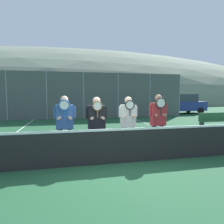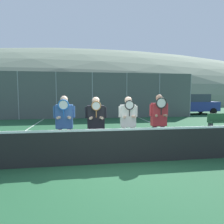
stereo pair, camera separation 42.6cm
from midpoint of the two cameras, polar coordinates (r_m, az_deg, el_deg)
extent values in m
plane|color=#1E4C2D|center=(5.39, -1.49, -14.53)|extent=(120.00, 120.00, 0.00)
ellipsoid|color=slate|center=(62.41, -11.64, 3.25)|extent=(136.73, 75.96, 26.59)
cube|color=#9EA3A8|center=(23.27, -12.84, 4.68)|extent=(17.28, 5.00, 3.44)
cube|color=brown|center=(23.34, -12.93, 9.35)|extent=(17.78, 5.50, 0.36)
cylinder|color=gray|center=(15.77, -28.61, 4.15)|extent=(0.06, 0.06, 3.47)
cylinder|color=gray|center=(15.25, -18.94, 4.48)|extent=(0.06, 0.06, 3.47)
cylinder|color=gray|center=(15.19, -8.89, 4.69)|extent=(0.06, 0.06, 3.47)
cylinder|color=gray|center=(15.58, 0.95, 4.76)|extent=(0.06, 0.06, 3.47)
cylinder|color=gray|center=(16.41, 10.04, 4.69)|extent=(0.06, 0.06, 3.47)
cylinder|color=gray|center=(17.60, 18.09, 4.54)|extent=(0.06, 0.06, 3.47)
cube|color=#4C5451|center=(15.19, -8.89, 4.69)|extent=(15.95, 0.02, 3.47)
cube|color=black|center=(5.26, -1.50, -10.02)|extent=(9.50, 0.02, 0.88)
cube|color=white|center=(5.16, -1.51, -5.08)|extent=(9.50, 0.03, 0.06)
cube|color=white|center=(8.60, -30.31, -7.76)|extent=(0.05, 16.00, 0.01)
cube|color=white|center=(9.38, 17.03, -6.28)|extent=(0.05, 16.00, 0.01)
cylinder|color=#56565B|center=(5.88, -16.57, -8.75)|extent=(0.13, 0.13, 0.85)
cylinder|color=#56565B|center=(5.87, -14.02, -8.73)|extent=(0.13, 0.13, 0.85)
cube|color=#335693|center=(5.75, -15.47, -1.35)|extent=(0.47, 0.22, 0.67)
sphere|color=#DBB293|center=(5.71, -15.58, 3.44)|extent=(0.21, 0.21, 0.21)
cylinder|color=#335693|center=(5.75, -18.09, -0.10)|extent=(0.08, 0.08, 0.33)
cylinder|color=#335693|center=(5.73, -12.90, 0.00)|extent=(0.08, 0.08, 0.33)
cylinder|color=#DBB293|center=(5.67, -16.70, -1.61)|extent=(0.16, 0.27, 0.08)
cylinder|color=#DBB293|center=(5.65, -14.32, -1.57)|extent=(0.16, 0.27, 0.08)
cylinder|color=#1E5BAD|center=(5.56, -15.59, -0.46)|extent=(0.03, 0.03, 0.20)
torus|color=#1E5BAD|center=(5.54, -15.64, 1.94)|extent=(0.30, 0.03, 0.30)
cylinder|color=silver|center=(5.54, -15.64, 1.94)|extent=(0.25, 0.00, 0.25)
cylinder|color=#56565B|center=(5.83, -7.80, -8.79)|extent=(0.13, 0.13, 0.83)
cylinder|color=#56565B|center=(5.86, -5.17, -8.70)|extent=(0.13, 0.13, 0.83)
cube|color=black|center=(5.71, -6.56, -1.45)|extent=(0.48, 0.22, 0.66)
sphere|color=#DBB293|center=(5.68, -6.60, 3.20)|extent=(0.22, 0.22, 0.22)
cylinder|color=black|center=(5.68, -9.25, -0.22)|extent=(0.08, 0.08, 0.32)
cylinder|color=black|center=(5.73, -3.91, -0.12)|extent=(0.08, 0.08, 0.32)
cylinder|color=#DBB293|center=(5.62, -7.69, -1.71)|extent=(0.16, 0.27, 0.08)
cylinder|color=#DBB293|center=(5.64, -5.24, -1.66)|extent=(0.16, 0.27, 0.08)
cylinder|color=#936033|center=(5.52, -6.37, -0.56)|extent=(0.03, 0.03, 0.20)
torus|color=#936033|center=(5.51, -6.39, 1.75)|extent=(0.27, 0.03, 0.27)
cylinder|color=silver|center=(5.51, -6.39, 1.75)|extent=(0.23, 0.00, 0.23)
cylinder|color=white|center=(6.10, 1.46, -8.12)|extent=(0.13, 0.13, 0.84)
cylinder|color=white|center=(6.16, 3.68, -7.99)|extent=(0.13, 0.13, 0.84)
cube|color=white|center=(6.00, 2.60, -1.08)|extent=(0.44, 0.22, 0.66)
sphere|color=#DBB293|center=(5.97, 2.62, 3.40)|extent=(0.21, 0.21, 0.21)
cylinder|color=white|center=(5.93, 0.30, 0.10)|extent=(0.08, 0.08, 0.32)
cylinder|color=white|center=(6.06, 4.86, 0.19)|extent=(0.08, 0.08, 0.32)
cylinder|color=#DBB293|center=(5.89, 1.79, -1.32)|extent=(0.16, 0.27, 0.08)
cylinder|color=#DBB293|center=(5.95, 3.86, -1.27)|extent=(0.16, 0.27, 0.08)
cylinder|color=black|center=(5.82, 3.07, -0.22)|extent=(0.03, 0.03, 0.20)
torus|color=black|center=(5.81, 3.08, 2.04)|extent=(0.29, 0.03, 0.29)
cylinder|color=silver|center=(5.81, 3.08, 2.04)|extent=(0.24, 0.00, 0.24)
cylinder|color=#232838|center=(6.25, 9.97, -7.73)|extent=(0.13, 0.13, 0.87)
cylinder|color=#232838|center=(6.35, 12.01, -7.57)|extent=(0.13, 0.13, 0.87)
cube|color=maroon|center=(6.17, 11.12, -0.61)|extent=(0.44, 0.22, 0.69)
sphere|color=#997056|center=(6.15, 11.20, 3.99)|extent=(0.20, 0.20, 0.20)
cylinder|color=maroon|center=(6.07, 9.01, 0.59)|extent=(0.08, 0.08, 0.34)
cylinder|color=maroon|center=(6.27, 13.20, 0.66)|extent=(0.08, 0.08, 0.34)
cylinder|color=#997056|center=(6.05, 10.50, -0.85)|extent=(0.16, 0.27, 0.08)
cylinder|color=#997056|center=(6.14, 12.40, -0.80)|extent=(0.16, 0.27, 0.08)
cylinder|color=black|center=(6.00, 11.82, 0.23)|extent=(0.03, 0.03, 0.20)
torus|color=black|center=(5.99, 11.87, 2.59)|extent=(0.33, 0.04, 0.33)
cylinder|color=silver|center=(5.99, 11.87, 2.59)|extent=(0.27, 0.00, 0.27)
cube|color=slate|center=(17.92, -25.47, 0.97)|extent=(4.59, 1.81, 0.79)
cube|color=#2D3842|center=(17.89, -25.56, 3.26)|extent=(2.52, 1.67, 0.65)
cylinder|color=black|center=(16.76, -21.16, -0.48)|extent=(0.60, 0.16, 0.60)
cylinder|color=black|center=(18.59, -20.31, 0.06)|extent=(0.60, 0.16, 0.60)
cylinder|color=black|center=(19.23, -29.14, -0.11)|extent=(0.60, 0.16, 0.60)
cube|color=maroon|center=(17.17, -9.03, 1.31)|extent=(4.52, 1.76, 0.83)
cube|color=#2D3842|center=(17.14, -9.06, 3.82)|extent=(2.49, 1.62, 0.68)
cylinder|color=black|center=(16.47, -3.70, -0.24)|extent=(0.60, 0.16, 0.60)
cylinder|color=black|center=(18.24, -4.57, 0.26)|extent=(0.60, 0.16, 0.60)
cylinder|color=black|center=(16.28, -13.98, -0.44)|extent=(0.60, 0.16, 0.60)
cylinder|color=black|center=(18.07, -13.84, 0.09)|extent=(0.60, 0.16, 0.60)
cube|color=maroon|center=(18.56, 5.85, 1.50)|extent=(4.06, 1.81, 0.75)
cube|color=#2D3842|center=(18.53, 5.86, 3.61)|extent=(2.23, 1.67, 0.62)
cylinder|color=black|center=(18.19, 10.70, 0.18)|extent=(0.60, 0.16, 0.60)
cylinder|color=black|center=(19.90, 8.60, 0.62)|extent=(0.60, 0.16, 0.60)
cylinder|color=black|center=(17.32, 2.66, 0.02)|extent=(0.60, 0.16, 0.60)
cylinder|color=black|center=(19.11, 1.20, 0.49)|extent=(0.60, 0.16, 0.60)
cube|color=navy|center=(20.06, 18.82, 1.66)|extent=(4.10, 1.89, 0.85)
cube|color=#2D3842|center=(20.04, 18.88, 3.86)|extent=(2.25, 1.74, 0.69)
cylinder|color=black|center=(20.03, 23.48, 0.29)|extent=(0.60, 0.16, 0.60)
cylinder|color=black|center=(21.61, 20.48, 0.70)|extent=(0.60, 0.16, 0.60)
cylinder|color=black|center=(18.59, 16.82, 0.15)|extent=(0.60, 0.16, 0.60)
cylinder|color=black|center=(20.29, 14.16, 0.61)|extent=(0.60, 0.16, 0.60)
cube|color=#2D6038|center=(11.67, 26.49, -2.30)|extent=(1.76, 0.36, 0.05)
cube|color=#2D6038|center=(11.77, 26.04, -1.13)|extent=(1.76, 0.04, 0.40)
cube|color=#333338|center=(11.22, 23.26, -3.62)|extent=(0.06, 0.32, 0.40)
camera|label=1|loc=(0.21, -92.02, -0.18)|focal=32.00mm
camera|label=2|loc=(0.21, 87.98, 0.18)|focal=32.00mm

